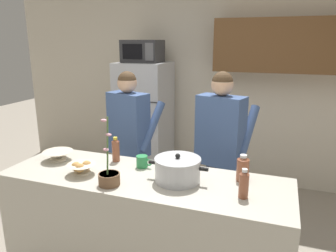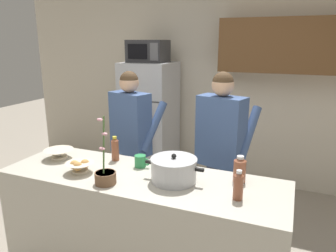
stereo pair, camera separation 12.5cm
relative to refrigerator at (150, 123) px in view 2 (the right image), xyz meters
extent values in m
cube|color=beige|center=(0.80, 0.45, 0.49)|extent=(6.00, 0.12, 2.60)
cube|color=brown|center=(2.00, 0.22, 1.03)|extent=(2.21, 0.34, 0.62)
cube|color=#BCB7A8|center=(0.80, -1.85, -0.35)|extent=(2.15, 0.68, 0.92)
cube|color=#B7BABF|center=(0.00, 0.00, 0.00)|extent=(0.64, 0.64, 1.63)
cube|color=#333333|center=(0.00, -0.32, 0.36)|extent=(0.63, 0.01, 0.01)
cylinder|color=#B2B2B7|center=(0.18, -0.35, -0.08)|extent=(0.02, 0.02, 0.73)
cube|color=#2D2D30|center=(0.00, -0.02, 0.95)|extent=(0.48, 0.36, 0.28)
cube|color=black|center=(-0.06, -0.20, 0.95)|extent=(0.26, 0.01, 0.18)
cube|color=#59595B|center=(0.17, -0.20, 0.95)|extent=(0.11, 0.01, 0.21)
cylinder|color=#726656|center=(0.38, -1.12, -0.42)|extent=(0.11, 0.11, 0.79)
cylinder|color=#726656|center=(0.25, -1.08, -0.42)|extent=(0.11, 0.11, 0.79)
cube|color=#3F598C|center=(0.31, -1.10, 0.28)|extent=(0.45, 0.32, 0.62)
sphere|color=#D8A884|center=(0.31, -1.10, 0.69)|extent=(0.19, 0.19, 0.19)
sphere|color=#4C3823|center=(0.31, -1.10, 0.71)|extent=(0.18, 0.18, 0.18)
cylinder|color=#3F598C|center=(0.55, -1.05, 0.26)|extent=(0.19, 0.38, 0.48)
cylinder|color=#3F598C|center=(0.16, -0.92, 0.26)|extent=(0.19, 0.38, 0.48)
cylinder|color=#33384C|center=(1.30, -1.13, -0.41)|extent=(0.11, 0.11, 0.80)
cylinder|color=#33384C|center=(1.16, -1.09, -0.41)|extent=(0.11, 0.11, 0.80)
cube|color=#3F598C|center=(1.23, -1.11, 0.30)|extent=(0.46, 0.31, 0.63)
sphere|color=#D8A884|center=(1.23, -1.11, 0.72)|extent=(0.19, 0.19, 0.19)
sphere|color=#4C3823|center=(1.23, -1.11, 0.74)|extent=(0.18, 0.18, 0.18)
cylinder|color=#3F598C|center=(1.46, -1.05, 0.28)|extent=(0.18, 0.38, 0.49)
cylinder|color=#3F598C|center=(1.06, -0.94, 0.28)|extent=(0.18, 0.38, 0.49)
cylinder|color=silver|center=(1.06, -1.83, 0.18)|extent=(0.32, 0.32, 0.16)
cylinder|color=silver|center=(1.06, -1.83, 0.27)|extent=(0.33, 0.33, 0.02)
sphere|color=black|center=(1.06, -1.83, 0.30)|extent=(0.04, 0.04, 0.04)
cube|color=black|center=(0.87, -1.83, 0.22)|extent=(0.06, 0.02, 0.02)
cube|color=black|center=(1.26, -1.83, 0.22)|extent=(0.06, 0.02, 0.02)
cylinder|color=#2D8C4C|center=(0.72, -1.69, 0.15)|extent=(0.09, 0.09, 0.10)
torus|color=#2D8C4C|center=(0.78, -1.69, 0.15)|extent=(0.06, 0.01, 0.06)
cylinder|color=beige|center=(0.35, -1.96, 0.12)|extent=(0.12, 0.12, 0.02)
cone|color=beige|center=(0.35, -1.96, 0.16)|extent=(0.22, 0.22, 0.06)
sphere|color=tan|center=(0.31, -1.98, 0.17)|extent=(0.07, 0.07, 0.07)
sphere|color=tan|center=(0.37, -1.94, 0.17)|extent=(0.07, 0.07, 0.07)
sphere|color=tan|center=(0.36, -2.00, 0.17)|extent=(0.07, 0.07, 0.07)
cylinder|color=beige|center=(-0.01, -1.78, 0.12)|extent=(0.14, 0.14, 0.02)
cone|color=beige|center=(-0.01, -1.78, 0.16)|extent=(0.25, 0.25, 0.06)
cylinder|color=brown|center=(1.50, -1.67, 0.19)|extent=(0.09, 0.09, 0.16)
cone|color=brown|center=(1.50, -1.67, 0.28)|extent=(0.09, 0.09, 0.02)
cylinder|color=white|center=(1.50, -1.67, 0.29)|extent=(0.05, 0.05, 0.02)
cylinder|color=brown|center=(0.46, -1.64, 0.19)|extent=(0.06, 0.06, 0.17)
cone|color=brown|center=(0.46, -1.64, 0.29)|extent=(0.06, 0.06, 0.03)
cylinder|color=gold|center=(0.46, -1.64, 0.31)|extent=(0.03, 0.03, 0.02)
cylinder|color=brown|center=(1.54, -1.93, 0.19)|extent=(0.06, 0.06, 0.16)
cone|color=brown|center=(1.54, -1.93, 0.28)|extent=(0.06, 0.06, 0.02)
cylinder|color=white|center=(1.54, -1.93, 0.29)|extent=(0.03, 0.03, 0.02)
cylinder|color=brown|center=(0.64, -2.06, 0.15)|extent=(0.15, 0.15, 0.09)
cylinder|color=#38281E|center=(0.64, -2.06, 0.19)|extent=(0.14, 0.14, 0.01)
cylinder|color=#4C7238|center=(0.64, -2.06, 0.39)|extent=(0.01, 0.05, 0.40)
ellipsoid|color=pink|center=(0.63, -2.08, 0.37)|extent=(0.04, 0.03, 0.02)
ellipsoid|color=pink|center=(0.65, -2.06, 0.47)|extent=(0.04, 0.03, 0.02)
ellipsoid|color=pink|center=(0.62, -2.07, 0.57)|extent=(0.04, 0.03, 0.02)
camera|label=1|loc=(1.71, -3.84, 1.08)|focal=33.99mm
camera|label=2|loc=(1.83, -3.80, 1.08)|focal=33.99mm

